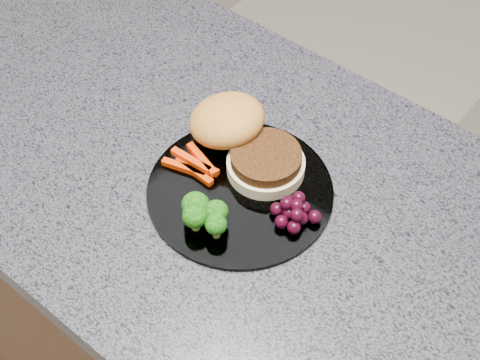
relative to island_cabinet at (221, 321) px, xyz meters
The scene contains 7 objects.
island_cabinet is the anchor object (origin of this frame).
countertop 0.45m from the island_cabinet, ahead, with size 1.20×0.60×0.04m, color #504F5A.
plate 0.48m from the island_cabinet, ahead, with size 0.26×0.26×0.01m, color white.
burger 0.50m from the island_cabinet, 78.30° to the left, with size 0.19×0.12×0.06m.
carrot_sticks 0.48m from the island_cabinet, 130.30° to the right, with size 0.08×0.05×0.02m.
broccoli 0.51m from the island_cabinet, 56.31° to the right, with size 0.07×0.06×0.04m.
grape_bunch 0.51m from the island_cabinet, ahead, with size 0.07×0.06×0.03m.
Camera 1 is at (0.42, -0.45, 1.63)m, focal length 50.00 mm.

